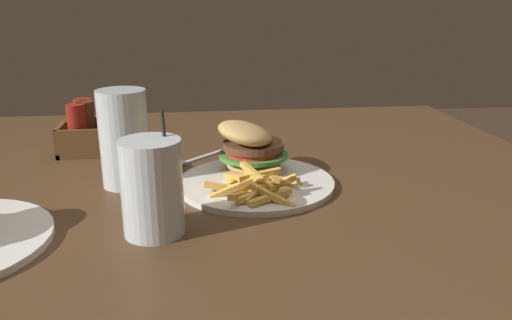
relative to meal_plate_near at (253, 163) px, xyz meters
The scene contains 6 objects.
dining_table 0.19m from the meal_plate_near, 136.23° to the left, with size 1.31×1.34×0.77m.
meal_plate_near is the anchor object (origin of this frame).
beer_glass 0.22m from the meal_plate_near, 87.16° to the left, with size 0.08×0.08×0.16m.
juice_glass 0.24m from the meal_plate_near, 139.45° to the left, with size 0.08×0.08×0.17m.
spoon 0.17m from the meal_plate_near, 54.87° to the left, with size 0.14×0.14×0.02m.
condiment_caddy 0.39m from the meal_plate_near, 55.46° to the left, with size 0.12×0.09×0.10m.
Camera 1 is at (-0.72, 0.02, 1.08)m, focal length 35.00 mm.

